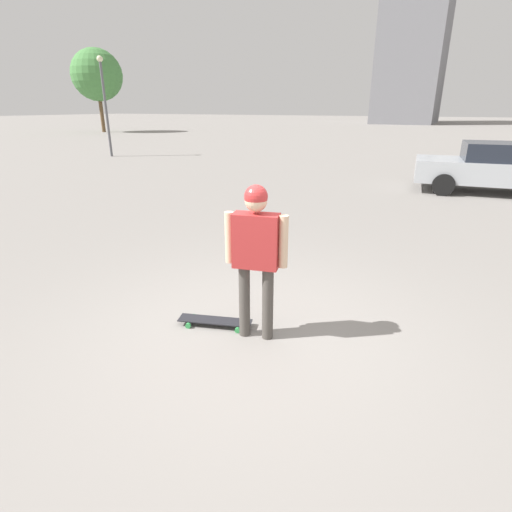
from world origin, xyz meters
TOP-DOWN VIEW (x-y plane):
  - ground_plane at (0.00, 0.00)m, footprint 220.00×220.00m
  - person at (0.00, 0.00)m, footprint 0.64×0.29m
  - skateboard at (0.51, 0.02)m, footprint 0.86×0.41m
  - car_parked_near at (-2.60, -9.95)m, footprint 4.27×2.33m
  - building_block_distant at (6.64, -64.40)m, footprint 8.41×14.51m
  - tree_distant at (30.07, -26.65)m, footprint 4.68×4.68m
  - lamp_post at (14.01, -11.76)m, footprint 0.28×0.28m

SIDE VIEW (x-z plane):
  - ground_plane at x=0.00m, z-range 0.00..0.00m
  - skateboard at x=0.51m, z-range 0.02..0.10m
  - car_parked_near at x=-2.60m, z-range 0.02..1.43m
  - person at x=0.00m, z-range 0.21..1.87m
  - lamp_post at x=14.01m, z-range 0.46..5.04m
  - tree_distant at x=30.07m, z-range 1.39..8.88m
  - building_block_distant at x=6.64m, z-range 0.00..22.12m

